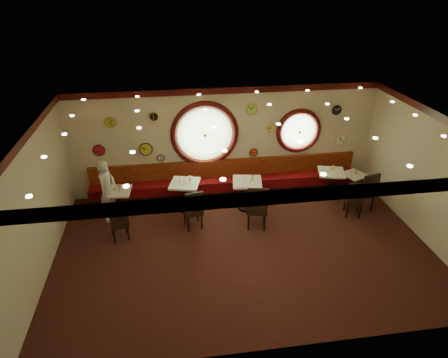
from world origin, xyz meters
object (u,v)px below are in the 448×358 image
Objects in this scene: condiment_b_salt at (180,181)px; condiment_d_bottle at (333,167)px; table_c at (247,191)px; table_d at (330,181)px; table_a at (119,200)px; waiter at (108,191)px; condiment_e_bottle at (356,172)px; table_b at (185,193)px; condiment_a_pepper at (119,190)px; condiment_b_bottle at (190,179)px; condiment_c_salt at (244,180)px; condiment_a_bottle at (119,187)px; condiment_e_salt at (352,172)px; table_e at (353,182)px; condiment_b_pepper at (184,181)px; chair_e at (367,189)px; chair_a at (119,220)px; condiment_d_salt at (331,170)px; condiment_e_pepper at (356,172)px; chair_d at (355,197)px; condiment_a_salt at (115,189)px; chair_b at (194,207)px; chair_c at (257,205)px; condiment_c_pepper at (251,181)px; condiment_d_pepper at (331,170)px.

condiment_d_bottle is (4.51, 0.22, -0.00)m from condiment_b_salt.
table_c is 1.89m from condiment_b_salt.
table_a is at bearing -178.32° from table_d.
condiment_e_bottle is at bearing -64.61° from waiter.
condiment_a_pepper reaches higher than table_b.
condiment_d_bottle is at bearing 2.28° from condiment_b_bottle.
condiment_c_salt reaches higher than condiment_a_bottle.
condiment_b_bottle is 4.81m from condiment_e_salt.
waiter is at bearing -176.89° from condiment_e_salt.
condiment_b_pepper is (-5.04, -0.16, 0.48)m from table_e.
table_d is 9.20× the size of condiment_b_salt.
table_d is 4.16m from condiment_b_bottle.
chair_a is at bearing 172.14° from chair_e.
chair_e reaches higher than condiment_d_salt.
condiment_e_pepper is at bearing 1.13° from condiment_b_bottle.
condiment_e_salt is at bearing 2.34° from condiment_b_pepper.
condiment_e_salt is at bearing 146.65° from table_e.
chair_d is 4.08× the size of condiment_b_bottle.
waiter is (-6.34, -0.33, 0.35)m from table_d.
condiment_a_salt reaches higher than table_a.
chair_e reaches higher than chair_b.
condiment_c_salt is at bearing -171.15° from condiment_d_bottle.
condiment_b_pepper is (-4.31, -0.15, 0.39)m from table_d.
chair_a reaches higher than condiment_b_bottle.
chair_b is 1.63m from chair_c.
chair_a is 1.15m from waiter.
chair_c is 6.75× the size of condiment_a_pepper.
table_c is 3.27m from condiment_e_salt.
chair_a is 6.37× the size of condiment_d_salt.
table_d is 1.21m from chair_d.
condiment_b_salt is at bearing -178.29° from table_d.
condiment_c_salt is at bearing 3.28° from chair_a.
condiment_a_salt is 6.96m from condiment_e_pepper.
condiment_a_bottle reaches higher than condiment_a_pepper.
condiment_a_bottle reaches higher than condiment_e_pepper.
condiment_d_bottle reaches higher than table_e.
table_e is at bearing 1.75° from chair_b.
condiment_c_pepper reaches higher than table_d.
condiment_d_bottle is (4.22, 1.22, 0.25)m from chair_b.
condiment_b_bottle is at bearing -179.02° from table_e.
chair_c reaches higher than condiment_e_bottle.
table_d is at bearing 40.94° from chair_c.
condiment_c_pepper is 3.83m from waiter.
condiment_b_salt is 1.64m from condiment_a_bottle.
condiment_a_pepper is (-1.75, -0.12, 0.30)m from table_b.
condiment_e_bottle is at bearing 2.90° from condiment_d_pepper.
table_b reaches higher than condiment_e_salt.
chair_b is 7.30× the size of condiment_d_pepper.
condiment_e_bottle is (0.77, 0.03, 0.22)m from table_d.
table_c is 1.17× the size of chair_c.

